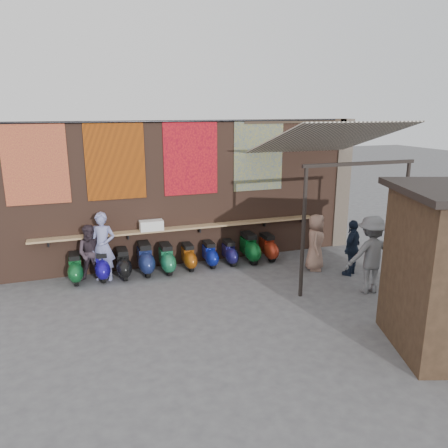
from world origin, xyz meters
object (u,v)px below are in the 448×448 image
object	(u,v)px
diner_right	(91,253)
shopper_tan	(315,242)
scooter_stool_0	(75,268)
shelf_box	(151,225)
scooter_stool_2	(123,264)
scooter_stool_1	(102,266)
scooter_stool_6	(210,254)
scooter_stool_9	(268,247)
scooter_stool_4	(167,259)
shopper_grey	(371,255)
shopper_navy	(352,248)
scooter_stool_5	(189,257)
scooter_stool_8	(250,248)
scooter_stool_3	(145,259)
diner_left	(103,246)
scooter_stool_7	(229,253)

from	to	relation	value
diner_right	shopper_tan	bearing A→B (deg)	0.68
scooter_stool_0	diner_right	size ratio (longest dim) A/B	0.53
diner_right	shopper_tan	distance (m)	5.92
shelf_box	scooter_stool_2	xyz separation A→B (m)	(-0.84, -0.33, -0.88)
scooter_stool_1	scooter_stool_2	bearing A→B (deg)	-5.00
scooter_stool_6	scooter_stool_9	xyz separation A→B (m)	(1.78, -0.03, 0.03)
scooter_stool_4	shopper_grey	world-z (taller)	shopper_grey
scooter_stool_4	scooter_stool_9	distance (m)	3.03
scooter_stool_1	shopper_navy	distance (m)	6.56
scooter_stool_5	scooter_stool_8	xyz separation A→B (m)	(1.81, -0.03, 0.07)
scooter_stool_1	scooter_stool_2	world-z (taller)	scooter_stool_2
shopper_grey	shopper_tan	size ratio (longest dim) A/B	1.21
scooter_stool_3	diner_left	bearing A→B (deg)	-178.12
scooter_stool_4	scooter_stool_7	world-z (taller)	scooter_stool_4
scooter_stool_5	shopper_grey	size ratio (longest dim) A/B	0.39
scooter_stool_5	shopper_grey	distance (m)	4.77
scooter_stool_1	scooter_stool_7	distance (m)	3.51
scooter_stool_6	scooter_stool_5	bearing A→B (deg)	-178.93
scooter_stool_7	shopper_tan	xyz separation A→B (m)	(2.07, -1.17, 0.44)
scooter_stool_1	scooter_stool_8	xyz separation A→B (m)	(4.12, -0.02, 0.05)
scooter_stool_6	scooter_stool_1	bearing A→B (deg)	-179.58
scooter_stool_8	diner_right	distance (m)	4.37
scooter_stool_0	scooter_stool_8	bearing A→B (deg)	-0.46
scooter_stool_2	scooter_stool_6	distance (m)	2.40
shelf_box	scooter_stool_6	bearing A→B (deg)	-9.51
scooter_stool_8	diner_left	xyz separation A→B (m)	(-4.06, -0.00, 0.47)
scooter_stool_4	shopper_tan	world-z (taller)	shopper_tan
scooter_stool_2	diner_left	bearing A→B (deg)	176.55
scooter_stool_2	scooter_stool_5	xyz separation A→B (m)	(1.78, 0.06, -0.03)
shopper_tan	scooter_stool_5	bearing A→B (deg)	101.32
scooter_stool_6	scooter_stool_8	size ratio (longest dim) A/B	0.82
scooter_stool_0	scooter_stool_4	bearing A→B (deg)	-2.13
scooter_stool_3	scooter_stool_4	world-z (taller)	scooter_stool_3
scooter_stool_3	diner_left	world-z (taller)	diner_left
scooter_stool_8	shopper_tan	bearing A→B (deg)	-38.40
scooter_stool_6	shopper_tan	xyz separation A→B (m)	(2.65, -1.19, 0.43)
scooter_stool_0	scooter_stool_3	size ratio (longest dim) A/B	0.88
diner_right	shopper_grey	bearing A→B (deg)	-13.04
scooter_stool_1	scooter_stool_9	world-z (taller)	scooter_stool_9
shelf_box	diner_left	size ratio (longest dim) A/B	0.35
scooter_stool_5	scooter_stool_7	distance (m)	1.20
scooter_stool_9	shopper_navy	bearing A→B (deg)	-48.99
shelf_box	scooter_stool_0	distance (m)	2.23
shopper_navy	shopper_tan	distance (m)	0.97
scooter_stool_0	scooter_stool_1	bearing A→B (deg)	-1.86
scooter_stool_1	shopper_grey	bearing A→B (deg)	-25.95
scooter_stool_1	shopper_grey	distance (m)	6.72
scooter_stool_4	shopper_grey	distance (m)	5.23
scooter_stool_9	diner_right	world-z (taller)	diner_right
scooter_stool_5	diner_right	world-z (taller)	diner_right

